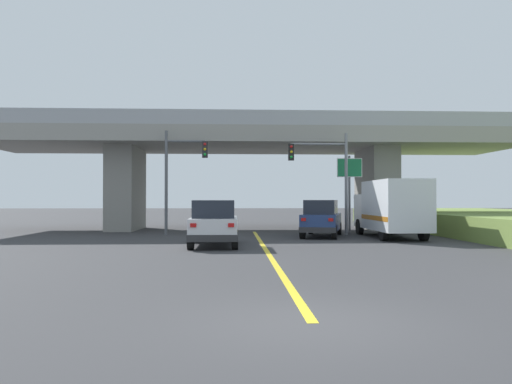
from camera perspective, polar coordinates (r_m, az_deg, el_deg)
name	(u,v)px	position (r m, az deg, el deg)	size (l,w,h in m)	color
ground	(253,229)	(33.85, -0.39, -4.34)	(160.00, 160.00, 0.00)	#353538
overpass_bridge	(253,152)	(33.94, -0.39, 4.62)	(35.55, 8.57, 7.45)	gray
lane_divider_stripe	(266,251)	(19.83, 1.22, -6.80)	(0.20, 23.04, 0.01)	yellow
suv_lead	(214,223)	(21.93, -4.83, -3.58)	(2.06, 4.69, 2.02)	silver
suv_crossing	(322,218)	(27.42, 7.58, -3.03)	(3.09, 5.10, 2.02)	navy
box_truck	(391,208)	(27.35, 15.34, -1.77)	(2.33, 6.85, 3.05)	silver
traffic_signal_nearside	(327,169)	(28.89, 8.20, 2.59)	(3.47, 0.36, 5.90)	slate
traffic_signal_farside	(179,169)	(29.06, -8.84, 2.65)	(2.49, 0.36, 6.05)	#56595E
highway_sign	(349,176)	(31.25, 10.75, 1.83)	(1.57, 0.17, 4.78)	#56595E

